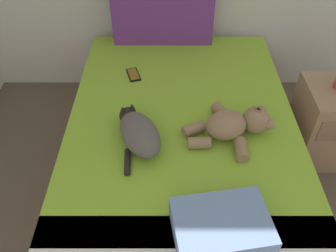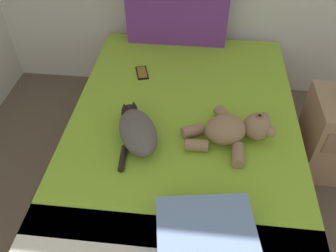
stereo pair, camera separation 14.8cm
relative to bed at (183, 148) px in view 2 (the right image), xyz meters
name	(u,v)px [view 2 (the right image)]	position (x,y,z in m)	size (l,w,h in m)	color
bed	(183,148)	(0.00, 0.00, 0.00)	(1.38, 1.94, 0.52)	#9E7A56
patterned_cushion	(177,11)	(-0.12, 0.87, 0.50)	(0.73, 0.14, 0.48)	#72338C
cat	(137,130)	(-0.24, -0.20, 0.33)	(0.31, 0.44, 0.15)	#59514C
teddy_bear	(234,129)	(0.28, -0.14, 0.33)	(0.51, 0.43, 0.16)	#937051
cell_phone	(142,73)	(-0.32, 0.42, 0.27)	(0.11, 0.16, 0.01)	black
throw_pillow	(205,231)	(0.14, -0.74, 0.32)	(0.40, 0.28, 0.11)	#728CB7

